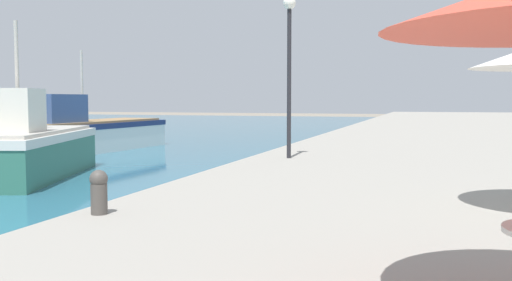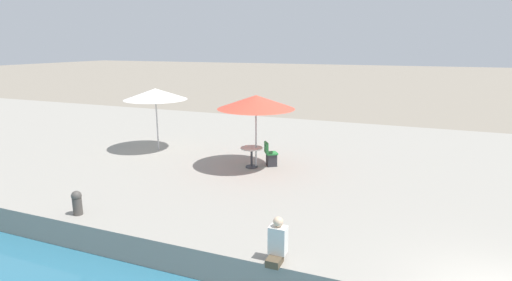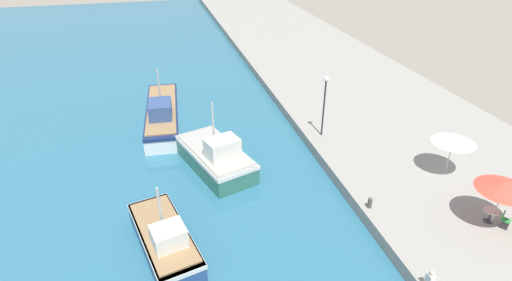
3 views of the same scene
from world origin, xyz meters
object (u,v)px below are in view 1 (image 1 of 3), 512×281
at_px(fishing_boat_mid, 18,148).
at_px(lamppost, 289,49).
at_px(fishing_boat_far, 80,133).
at_px(mooring_bollard, 99,191).

relative_size(fishing_boat_mid, lamppost, 1.57).
height_order(fishing_boat_mid, fishing_boat_far, fishing_boat_mid).
relative_size(mooring_bollard, lamppost, 0.14).
xyz_separation_m(fishing_boat_far, lamppost, (11.26, -6.35, 2.92)).
height_order(fishing_boat_mid, lamppost, lamppost).
distance_m(fishing_boat_mid, lamppost, 8.76).
xyz_separation_m(fishing_boat_far, mooring_bollard, (10.54, -14.93, 0.17)).
xyz_separation_m(mooring_bollard, lamppost, (0.72, 8.58, 2.74)).
distance_m(mooring_bollard, lamppost, 9.04).
relative_size(fishing_boat_mid, fishing_boat_far, 0.67).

